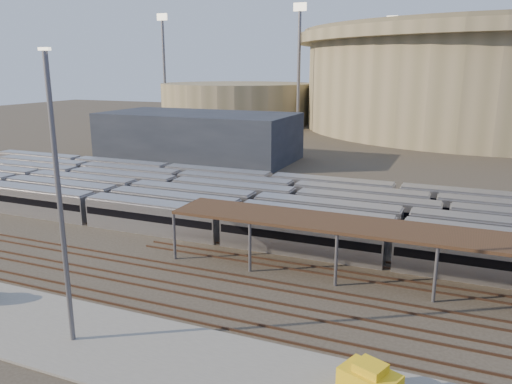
{
  "coord_description": "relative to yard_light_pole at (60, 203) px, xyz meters",
  "views": [
    {
      "loc": [
        18.84,
        -40.79,
        19.54
      ],
      "look_at": [
        -3.26,
        12.0,
        5.25
      ],
      "focal_mm": 35.0,
      "sensor_mm": 36.0,
      "label": 1
    }
  ],
  "objects": [
    {
      "name": "ground",
      "position": [
        6.23,
        15.67,
        -10.58
      ],
      "size": [
        420.0,
        420.0,
        0.0
      ],
      "primitive_type": "plane",
      "color": "#383026",
      "rests_on": "ground"
    },
    {
      "name": "yard_light_pole",
      "position": [
        0.0,
        0.0,
        0.0
      ],
      "size": [
        0.82,
        0.36,
        20.6
      ],
      "color": "#5E5D62",
      "rests_on": "apron"
    },
    {
      "name": "subway_trains",
      "position": [
        1.54,
        34.17,
        -8.78
      ],
      "size": [
        118.69,
        23.9,
        3.6
      ],
      "color": "silver",
      "rests_on": "ground"
    },
    {
      "name": "secondary_arena",
      "position": [
        -53.77,
        145.67,
        -3.58
      ],
      "size": [
        56.0,
        56.0,
        14.0
      ],
      "primitive_type": "cylinder",
      "color": "gray",
      "rests_on": "ground"
    },
    {
      "name": "service_building",
      "position": [
        -28.77,
        70.67,
        -5.58
      ],
      "size": [
        42.0,
        20.0,
        10.0
      ],
      "primitive_type": "cube",
      "color": "#1E232D",
      "rests_on": "ground"
    },
    {
      "name": "empty_tracks",
      "position": [
        6.23,
        10.67,
        -10.49
      ],
      "size": [
        170.0,
        9.62,
        0.18
      ],
      "color": "#4C3323",
      "rests_on": "ground"
    },
    {
      "name": "apron",
      "position": [
        1.23,
        0.67,
        -10.48
      ],
      "size": [
        50.0,
        9.0,
        0.2
      ],
      "primitive_type": "cube",
      "color": "gray",
      "rests_on": "ground"
    },
    {
      "name": "floodlight_3",
      "position": [
        -3.77,
        175.67,
        10.07
      ],
      "size": [
        4.0,
        1.0,
        38.4
      ],
      "color": "#5E5D62",
      "rests_on": "ground"
    },
    {
      "name": "floodlight_0",
      "position": [
        -23.77,
        125.67,
        10.07
      ],
      "size": [
        4.0,
        1.0,
        38.4
      ],
      "color": "#5E5D62",
      "rests_on": "ground"
    },
    {
      "name": "stadium",
      "position": [
        31.23,
        155.67,
        5.89
      ],
      "size": [
        124.0,
        124.0,
        32.5
      ],
      "color": "gray",
      "rests_on": "ground"
    },
    {
      "name": "floodlight_1",
      "position": [
        -78.77,
        135.67,
        10.07
      ],
      "size": [
        4.0,
        1.0,
        38.4
      ],
      "color": "#5E5D62",
      "rests_on": "ground"
    },
    {
      "name": "inspection_shed",
      "position": [
        28.23,
        19.67,
        -5.6
      ],
      "size": [
        60.3,
        6.0,
        5.3
      ],
      "color": "#5E5D62",
      "rests_on": "ground"
    }
  ]
}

